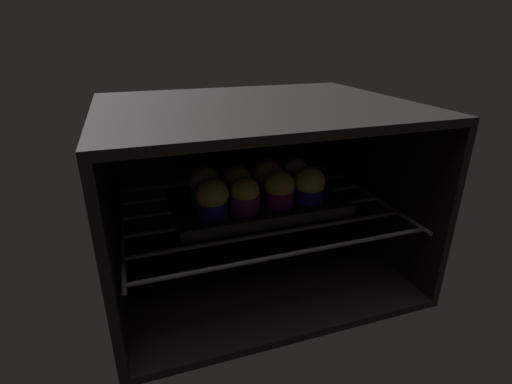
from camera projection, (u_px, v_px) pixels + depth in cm
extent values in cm
cube|color=black|center=(256.00, 266.00, 86.43)|extent=(59.00, 47.00, 1.50)
cube|color=black|center=(256.00, 107.00, 72.68)|extent=(59.00, 47.00, 1.50)
cube|color=black|center=(228.00, 161.00, 99.41)|extent=(59.00, 1.50, 34.00)
cube|color=black|center=(109.00, 213.00, 71.00)|extent=(1.50, 47.00, 34.00)
cube|color=black|center=(374.00, 178.00, 88.11)|extent=(1.50, 47.00, 34.00)
cylinder|color=#4C494C|center=(293.00, 254.00, 64.29)|extent=(54.00, 0.80, 0.80)
cylinder|color=#4C494C|center=(276.00, 233.00, 70.93)|extent=(54.00, 0.80, 0.80)
cylinder|color=#4C494C|center=(262.00, 216.00, 77.56)|extent=(54.00, 0.80, 0.80)
cylinder|color=#4C494C|center=(250.00, 201.00, 84.19)|extent=(54.00, 0.80, 0.80)
cylinder|color=#4C494C|center=(241.00, 189.00, 90.82)|extent=(54.00, 0.80, 0.80)
cylinder|color=#4C494C|center=(232.00, 178.00, 97.45)|extent=(54.00, 0.80, 0.80)
cylinder|color=#4C494C|center=(122.00, 228.00, 72.84)|extent=(0.80, 42.00, 0.80)
cylinder|color=#4C494C|center=(366.00, 192.00, 88.91)|extent=(0.80, 42.00, 0.80)
cube|color=black|center=(256.00, 204.00, 80.49)|extent=(34.74, 20.88, 1.20)
cube|color=black|center=(273.00, 220.00, 71.31)|extent=(34.74, 0.80, 1.00)
cube|color=black|center=(242.00, 182.00, 88.83)|extent=(34.74, 0.80, 1.00)
cube|color=black|center=(174.00, 210.00, 75.02)|extent=(0.80, 20.88, 1.00)
cube|color=black|center=(328.00, 189.00, 85.12)|extent=(0.80, 20.88, 1.00)
cylinder|color=#1928B7|center=(212.00, 207.00, 73.54)|extent=(5.86, 5.86, 3.50)
sphere|color=#DBBC60|center=(212.00, 195.00, 72.55)|extent=(6.43, 6.43, 6.43)
cylinder|color=#7A238C|center=(245.00, 203.00, 75.16)|extent=(5.86, 5.86, 3.50)
sphere|color=gold|center=(245.00, 191.00, 74.15)|extent=(5.61, 5.61, 5.61)
cylinder|color=#7A238C|center=(279.00, 197.00, 77.86)|extent=(5.86, 5.86, 3.50)
sphere|color=gold|center=(279.00, 185.00, 76.86)|extent=(6.20, 6.20, 6.20)
cylinder|color=#1928B7|center=(309.00, 193.00, 79.80)|extent=(5.86, 5.86, 3.50)
sphere|color=#DBBC60|center=(310.00, 182.00, 78.83)|extent=(6.42, 6.42, 6.42)
sphere|color=#28702D|center=(315.00, 174.00, 77.64)|extent=(1.64, 1.64, 1.64)
cylinder|color=#0C8C84|center=(205.00, 193.00, 79.63)|extent=(5.86, 5.86, 3.50)
sphere|color=#E0CC7A|center=(204.00, 181.00, 78.58)|extent=(6.10, 6.10, 6.10)
cylinder|color=#1928B7|center=(237.00, 190.00, 81.34)|extent=(5.86, 5.86, 3.50)
sphere|color=#DBBC60|center=(237.00, 180.00, 80.47)|extent=(5.89, 5.89, 5.89)
sphere|color=#19511E|center=(239.00, 171.00, 80.13)|extent=(2.58, 2.58, 2.58)
cylinder|color=#0C8C84|center=(268.00, 186.00, 83.50)|extent=(5.86, 5.86, 3.50)
sphere|color=gold|center=(268.00, 173.00, 82.36)|extent=(6.26, 6.26, 6.26)
sphere|color=#19511E|center=(267.00, 165.00, 81.77)|extent=(1.74, 1.74, 1.74)
cylinder|color=#7A238C|center=(295.00, 182.00, 85.64)|extent=(5.86, 5.86, 3.50)
sphere|color=#E0CC7A|center=(295.00, 171.00, 84.64)|extent=(5.75, 5.75, 5.75)
sphere|color=#28702D|center=(298.00, 164.00, 83.88)|extent=(2.00, 2.00, 2.00)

